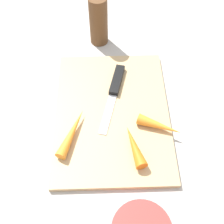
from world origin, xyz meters
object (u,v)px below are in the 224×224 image
at_px(cutting_board, 112,113).
at_px(knife, 116,84).
at_px(pepper_grinder, 98,21).
at_px(carrot_longest, 72,133).
at_px(carrot_shortest, 134,146).
at_px(carrot_medium, 160,126).

height_order(cutting_board, knife, knife).
bearing_deg(pepper_grinder, knife, -167.22).
xyz_separation_m(carrot_longest, pepper_grinder, (0.31, -0.06, 0.04)).
relative_size(carrot_shortest, carrot_longest, 0.80).
distance_m(cutting_board, carrot_longest, 0.11).
bearing_deg(pepper_grinder, cutting_board, -173.69).
bearing_deg(carrot_medium, pepper_grinder, 136.90).
bearing_deg(carrot_longest, carrot_shortest, -84.77).
height_order(knife, carrot_shortest, carrot_shortest).
distance_m(carrot_shortest, carrot_medium, 0.08).
bearing_deg(cutting_board, carrot_shortest, -155.66).
relative_size(cutting_board, carrot_shortest, 3.70).
relative_size(knife, carrot_medium, 2.01).
xyz_separation_m(carrot_medium, pepper_grinder, (0.30, 0.13, 0.04)).
height_order(carrot_shortest, pepper_grinder, pepper_grinder).
xyz_separation_m(knife, carrot_longest, (-0.14, 0.10, 0.01)).
relative_size(carrot_shortest, carrot_medium, 0.98).
height_order(knife, pepper_grinder, pepper_grinder).
bearing_deg(carrot_longest, carrot_medium, -65.79).
xyz_separation_m(carrot_longest, carrot_medium, (0.01, -0.19, 0.00)).
distance_m(carrot_longest, pepper_grinder, 0.32).
xyz_separation_m(carrot_shortest, carrot_medium, (0.05, -0.06, -0.00)).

